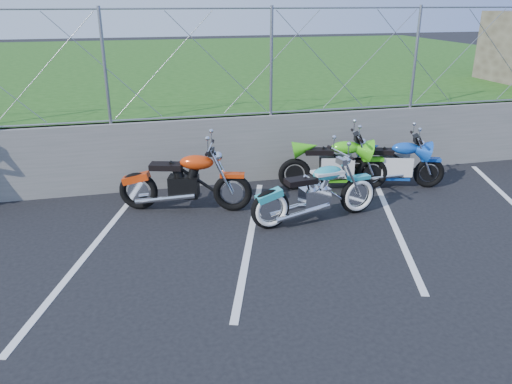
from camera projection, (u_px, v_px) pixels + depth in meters
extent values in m
plane|color=black|center=(267.00, 268.00, 6.76)|extent=(90.00, 90.00, 0.00)
cube|color=#62625D|center=(221.00, 151.00, 9.69)|extent=(30.00, 0.22, 1.30)
cube|color=#1F4C14|center=(174.00, 77.00, 18.74)|extent=(30.00, 20.00, 1.30)
cylinder|color=gray|center=(217.00, 8.00, 8.75)|extent=(28.00, 0.03, 0.03)
cylinder|color=gray|center=(220.00, 115.00, 9.44)|extent=(28.00, 0.03, 0.03)
cube|color=silver|center=(87.00, 254.00, 7.13)|extent=(1.49, 4.31, 0.01)
cube|color=silver|center=(250.00, 236.00, 7.66)|extent=(1.49, 4.31, 0.01)
cube|color=silver|center=(392.00, 220.00, 8.20)|extent=(1.49, 4.31, 0.01)
torus|color=black|center=(270.00, 209.00, 7.81)|extent=(0.66, 0.21, 0.66)
torus|color=black|center=(357.00, 195.00, 8.39)|extent=(0.66, 0.21, 0.66)
cube|color=silver|center=(314.00, 198.00, 8.07)|extent=(0.49, 0.34, 0.34)
ellipsoid|color=teal|center=(328.00, 173.00, 8.00)|extent=(0.56, 0.32, 0.23)
cube|color=black|center=(301.00, 181.00, 7.86)|extent=(0.53, 0.31, 0.09)
cube|color=teal|center=(359.00, 177.00, 8.28)|extent=(0.40, 0.20, 0.06)
cylinder|color=silver|center=(341.00, 153.00, 7.97)|extent=(0.14, 0.71, 0.03)
torus|color=black|center=(139.00, 191.00, 8.53)|extent=(0.67, 0.30, 0.67)
torus|color=black|center=(233.00, 192.00, 8.47)|extent=(0.67, 0.30, 0.67)
cube|color=black|center=(184.00, 186.00, 8.47)|extent=(0.56, 0.43, 0.37)
ellipsoid|color=red|center=(197.00, 162.00, 8.30)|extent=(0.62, 0.41, 0.25)
cube|color=black|center=(166.00, 166.00, 8.35)|extent=(0.59, 0.40, 0.10)
cube|color=red|center=(232.00, 175.00, 8.36)|extent=(0.44, 0.27, 0.06)
cylinder|color=silver|center=(210.00, 147.00, 8.20)|extent=(0.25, 0.75, 0.03)
torus|color=black|center=(295.00, 174.00, 9.43)|extent=(0.63, 0.24, 0.62)
torus|color=black|center=(372.00, 173.00, 9.46)|extent=(0.63, 0.24, 0.62)
cube|color=black|center=(332.00, 169.00, 9.41)|extent=(0.53, 0.38, 0.35)
ellipsoid|color=#48C919|center=(346.00, 147.00, 9.26)|extent=(0.59, 0.36, 0.24)
cube|color=black|center=(319.00, 151.00, 9.28)|extent=(0.56, 0.35, 0.09)
cube|color=#48C919|center=(373.00, 159.00, 9.36)|extent=(0.42, 0.24, 0.06)
cylinder|color=silver|center=(356.00, 135.00, 9.18)|extent=(0.19, 0.73, 0.03)
torus|color=black|center=(356.00, 172.00, 9.61)|extent=(0.59, 0.27, 0.58)
torus|color=black|center=(429.00, 173.00, 9.55)|extent=(0.59, 0.27, 0.58)
cube|color=black|center=(392.00, 168.00, 9.55)|extent=(0.51, 0.39, 0.33)
ellipsoid|color=#1247B0|center=(405.00, 148.00, 9.40)|extent=(0.56, 0.37, 0.22)
cube|color=black|center=(380.00, 151.00, 9.44)|extent=(0.53, 0.36, 0.09)
cube|color=#1247B0|center=(431.00, 159.00, 9.45)|extent=(0.39, 0.25, 0.06)
cylinder|color=silver|center=(416.00, 137.00, 9.31)|extent=(0.23, 0.68, 0.03)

